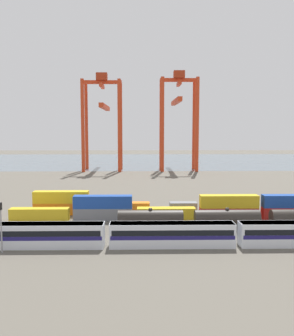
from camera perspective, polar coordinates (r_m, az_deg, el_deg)
The scene contains 19 objects.
ground_plane at distance 120.90m, azimuth 4.15°, elevation -3.12°, with size 420.00×420.00×0.00m, color #5B564C.
harbour_water at distance 224.59m, azimuth 1.70°, elevation 1.11°, with size 400.00×110.00×0.01m, color slate.
passenger_train at distance 62.71m, azimuth 3.76°, elevation -9.73°, with size 62.26×3.14×3.90m.
signal_mast at distance 62.90m, azimuth -20.97°, elevation -7.33°, with size 0.36×0.60×7.83m.
shipping_container_0 at distance 82.75m, azimuth -15.73°, elevation -6.68°, with size 12.10×2.44×2.60m, color gold.
shipping_container_1 at distance 80.47m, azimuth -6.58°, elevation -6.85°, with size 12.10×2.44×2.60m, color slate.
shipping_container_2 at distance 79.94m, azimuth -6.60°, elevation -5.03°, with size 12.10×2.44×2.60m, color #1C4299.
shipping_container_3 at distance 80.30m, azimuth 2.86°, elevation -6.84°, with size 12.10×2.44×2.60m, color gold.
shipping_container_4 at distance 82.26m, azimuth 12.09°, elevation -6.66°, with size 12.10×2.44×2.60m, color #AD211C.
shipping_container_5 at distance 81.73m, azimuth 12.13°, elevation -4.88°, with size 12.10×2.44×2.60m, color gold.
shipping_container_6 at distance 86.19m, azimuth 20.68°, elevation -6.33°, with size 12.10×2.44×2.60m, color #AD211C.
shipping_container_7 at distance 85.69m, azimuth 20.74°, elevation -4.63°, with size 12.10×2.44×2.60m, color #1C4299.
shipping_container_9 at distance 87.46m, azimuth -12.66°, elevation -5.92°, with size 12.10×2.44×2.60m, color orange.
shipping_container_10 at distance 86.97m, azimuth -12.69°, elevation -4.24°, with size 12.10×2.44×2.60m, color gold.
shipping_container_11 at distance 85.80m, azimuth -3.68°, elevation -6.01°, with size 12.10×2.44×2.60m, color orange.
shipping_container_12 at distance 86.27m, azimuth 5.42°, elevation -5.96°, with size 6.04×2.44×2.60m, color slate.
shipping_container_13 at distance 88.84m, azimuth 14.20°, elevation -5.77°, with size 6.04×2.44×2.60m, color #AD211C.
gantry_crane_west at distance 175.83m, azimuth -6.61°, elevation 8.19°, with size 17.40×38.00×43.26m.
gantry_crane_central at distance 175.73m, azimuth 4.67°, elevation 8.51°, with size 16.81×35.90×44.28m.
Camera 1 is at (-11.11, -78.86, 19.13)m, focal length 40.85 mm.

